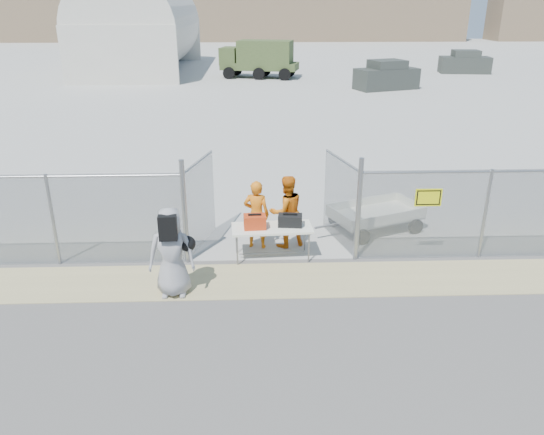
{
  "coord_description": "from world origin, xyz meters",
  "views": [
    {
      "loc": [
        -0.41,
        -9.32,
        5.72
      ],
      "look_at": [
        0.0,
        2.0,
        1.1
      ],
      "focal_mm": 35.0,
      "sensor_mm": 36.0,
      "label": 1
    }
  ],
  "objects_px": {
    "folding_table": "(272,242)",
    "security_worker_right": "(286,212)",
    "utility_trailer": "(375,217)",
    "visitor": "(171,252)",
    "security_worker_left": "(256,215)"
  },
  "relations": [
    {
      "from": "folding_table",
      "to": "security_worker_right",
      "type": "distance_m",
      "value": 0.94
    },
    {
      "from": "visitor",
      "to": "utility_trailer",
      "type": "bearing_deg",
      "value": 31.37
    },
    {
      "from": "visitor",
      "to": "utility_trailer",
      "type": "xyz_separation_m",
      "value": [
        4.96,
        3.22,
        -0.6
      ]
    },
    {
      "from": "security_worker_right",
      "to": "utility_trailer",
      "type": "height_order",
      "value": "security_worker_right"
    },
    {
      "from": "security_worker_right",
      "to": "utility_trailer",
      "type": "xyz_separation_m",
      "value": [
        2.46,
        0.91,
        -0.55
      ]
    },
    {
      "from": "security_worker_left",
      "to": "utility_trailer",
      "type": "height_order",
      "value": "security_worker_left"
    },
    {
      "from": "security_worker_left",
      "to": "security_worker_right",
      "type": "relative_size",
      "value": 0.95
    },
    {
      "from": "security_worker_left",
      "to": "visitor",
      "type": "height_order",
      "value": "visitor"
    },
    {
      "from": "security_worker_left",
      "to": "security_worker_right",
      "type": "xyz_separation_m",
      "value": [
        0.74,
        0.06,
        0.05
      ]
    },
    {
      "from": "folding_table",
      "to": "utility_trailer",
      "type": "relative_size",
      "value": 0.62
    },
    {
      "from": "security_worker_left",
      "to": "utility_trailer",
      "type": "xyz_separation_m",
      "value": [
        3.2,
        0.98,
        -0.5
      ]
    },
    {
      "from": "folding_table",
      "to": "security_worker_right",
      "type": "xyz_separation_m",
      "value": [
        0.38,
        0.68,
        0.52
      ]
    },
    {
      "from": "security_worker_left",
      "to": "security_worker_right",
      "type": "bearing_deg",
      "value": -163.13
    },
    {
      "from": "security_worker_right",
      "to": "utility_trailer",
      "type": "relative_size",
      "value": 0.61
    },
    {
      "from": "security_worker_left",
      "to": "utility_trailer",
      "type": "bearing_deg",
      "value": -151.08
    }
  ]
}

